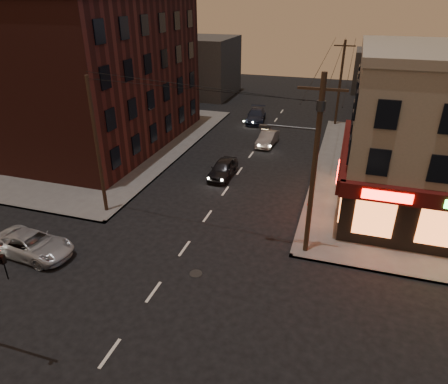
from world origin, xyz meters
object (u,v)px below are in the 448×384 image
at_px(suv_cross, 32,245).
at_px(sedan_mid, 267,139).
at_px(sedan_far, 256,116).
at_px(sedan_near, 223,169).
at_px(fire_hydrant, 309,205).

height_order(suv_cross, sedan_mid, suv_cross).
distance_m(sedan_mid, sedan_far, 8.11).
distance_m(sedan_near, fire_hydrant, 8.31).
distance_m(sedan_mid, fire_hydrant, 13.51).
xyz_separation_m(sedan_mid, fire_hydrant, (5.53, -12.33, -0.14)).
bearing_deg(sedan_mid, suv_cross, -107.89).
relative_size(suv_cross, fire_hydrant, 6.92).
xyz_separation_m(sedan_far, fire_hydrant, (8.50, -19.88, -0.18)).
bearing_deg(sedan_far, suv_cross, -108.52).
relative_size(sedan_mid, sedan_far, 0.82).
distance_m(sedan_near, sedan_far, 16.11).
bearing_deg(suv_cross, fire_hydrant, -50.73).
bearing_deg(sedan_near, sedan_far, 94.15).
bearing_deg(fire_hydrant, sedan_mid, 114.15).
relative_size(sedan_near, sedan_mid, 1.02).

